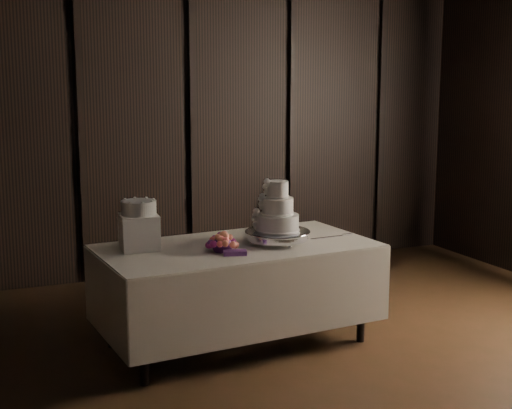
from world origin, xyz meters
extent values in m
cube|color=black|center=(0.00, 3.52, 1.50)|extent=(6.04, 0.04, 3.04)
cube|color=silver|center=(-0.35, 1.37, 0.76)|extent=(2.06, 1.18, 0.01)
cube|color=white|center=(-0.35, 1.37, 0.35)|extent=(1.89, 1.05, 0.71)
cylinder|color=silver|center=(-0.05, 1.31, 0.81)|extent=(0.58, 0.58, 0.09)
cylinder|color=white|center=(-0.05, 1.31, 0.91)|extent=(0.31, 0.31, 0.12)
cylinder|color=white|center=(-0.05, 1.31, 1.04)|extent=(0.23, 0.23, 0.12)
cylinder|color=white|center=(-0.05, 1.31, 1.16)|extent=(0.16, 0.16, 0.12)
cube|color=white|center=(-1.03, 1.52, 0.89)|extent=(0.28, 0.28, 0.25)
cylinder|color=white|center=(-1.03, 1.52, 1.06)|extent=(0.28, 0.28, 0.10)
cube|color=silver|center=(0.36, 1.32, 0.77)|extent=(0.37, 0.05, 0.01)
camera|label=1|loc=(-2.18, -3.36, 1.95)|focal=50.00mm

